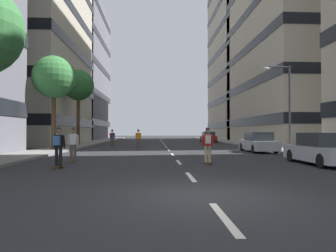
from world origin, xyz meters
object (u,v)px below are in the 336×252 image
parked_car_far (208,137)px  streetlamp_right (285,98)px  skater_0 (112,137)px  skater_2 (208,136)px  skater_3 (58,145)px  parked_car_near (258,143)px  skater_1 (138,138)px  street_tree_far (54,78)px  parked_car_mid (322,150)px  skater_5 (208,143)px  street_tree_near (78,86)px  skater_4 (73,143)px

parked_car_far → streetlamp_right: bearing=-84.5°
streetlamp_right → skater_0: size_ratio=3.65×
skater_2 → skater_3: (-10.07, -19.56, 0.00)m
parked_car_near → skater_1: skater_1 is taller
street_tree_far → skater_2: bearing=28.5°
parked_car_mid → skater_5: size_ratio=2.47×
streetlamp_right → skater_1: (-11.48, 5.45, -3.15)m
parked_car_far → parked_car_mid: bearing=-90.0°
street_tree_far → parked_car_mid: bearing=-34.4°
skater_0 → skater_5: bearing=-66.5°
parked_car_mid → street_tree_near: 25.77m
parked_car_mid → skater_4: bearing=170.8°
skater_4 → street_tree_near: bearing=103.0°
parked_car_mid → skater_2: (-2.05, 18.73, 0.32)m
streetlamp_right → skater_5: 11.40m
parked_car_far → skater_5: 29.84m
parked_car_mid → streetlamp_right: 9.53m
street_tree_near → skater_5: 22.20m
street_tree_far → skater_2: street_tree_far is taller
parked_car_mid → skater_5: (-5.38, 0.59, 0.32)m
skater_3 → skater_2: bearing=62.8°
parked_car_near → skater_0: 14.13m
streetlamp_right → skater_4: size_ratio=3.65×
skater_1 → streetlamp_right: bearing=-25.4°
parked_car_near → skater_0: size_ratio=2.47×
street_tree_near → skater_0: street_tree_near is taller
skater_0 → skater_2: 10.39m
skater_0 → skater_4: same height
parked_car_mid → skater_3: size_ratio=2.47×
skater_0 → skater_3: bearing=-90.1°
skater_3 → street_tree_near: bearing=101.5°
parked_car_far → street_tree_near: bearing=-146.4°
street_tree_near → skater_0: (4.08, -3.11, -5.52)m
parked_car_far → streetlamp_right: (2.05, -21.28, 3.44)m
skater_4 → skater_3: bearing=-87.9°
streetlamp_right → skater_2: streetlamp_right is taller
street_tree_far → skater_5: bearing=-44.1°
street_tree_near → skater_2: (14.13, -0.46, -5.52)m
skater_1 → skater_2: size_ratio=1.00×
parked_car_near → streetlamp_right: streetlamp_right is taller
parked_car_mid → streetlamp_right: streetlamp_right is taller
skater_0 → skater_3: same height
parked_car_mid → skater_5: bearing=173.8°
parked_car_far → skater_0: (-12.10, -13.86, 0.32)m
street_tree_near → skater_0: 7.53m
streetlamp_right → skater_2: (-4.11, 10.07, -3.12)m
street_tree_far → skater_3: 13.51m
streetlamp_right → skater_4: bearing=-155.0°
parked_car_mid → parked_car_far: bearing=90.0°
skater_4 → skater_5: 6.99m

